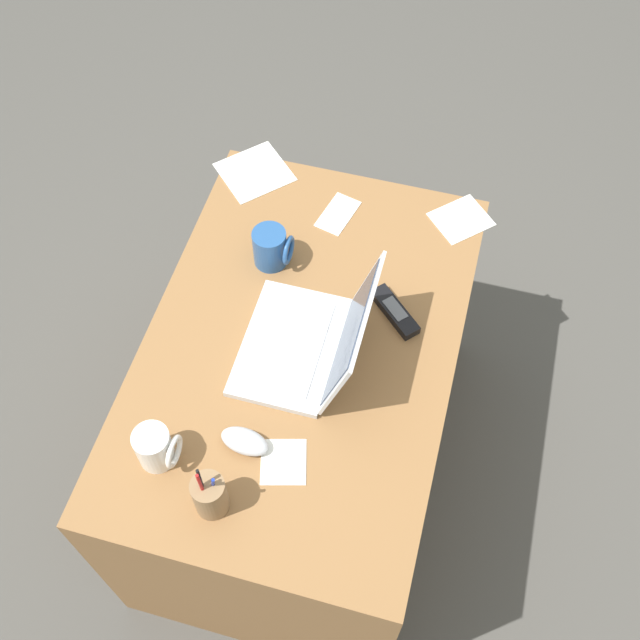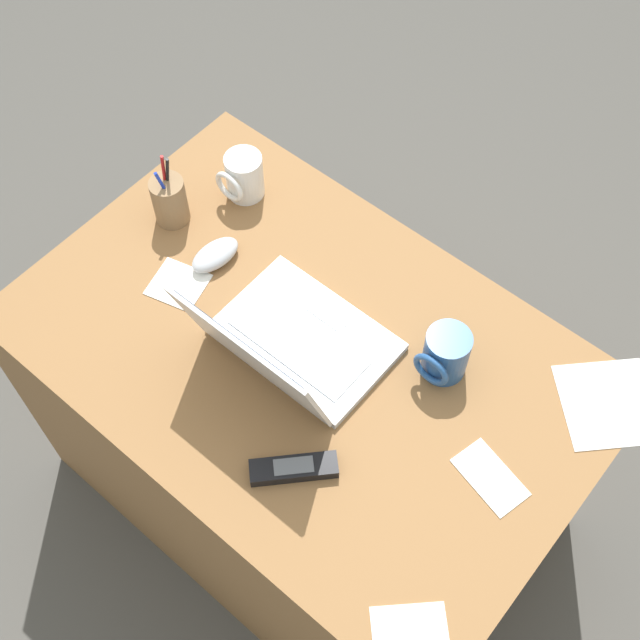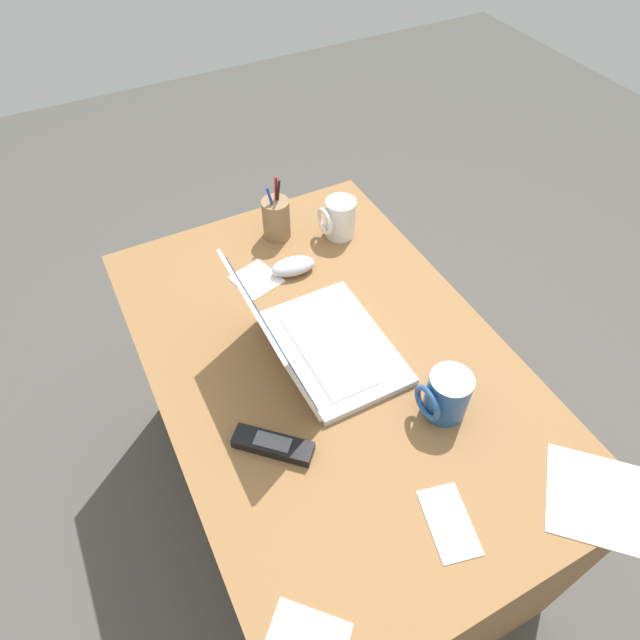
{
  "view_description": "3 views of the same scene",
  "coord_description": "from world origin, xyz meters",
  "px_view_note": "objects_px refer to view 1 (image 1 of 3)",
  "views": [
    {
      "loc": [
        0.93,
        0.3,
        2.34
      ],
      "look_at": [
        -0.03,
        0.04,
        0.79
      ],
      "focal_mm": 44.18,
      "sensor_mm": 36.0,
      "label": 1
    },
    {
      "loc": [
        -0.55,
        0.61,
        2.15
      ],
      "look_at": [
        -0.01,
        -0.03,
        0.81
      ],
      "focal_mm": 47.92,
      "sensor_mm": 36.0,
      "label": 2
    },
    {
      "loc": [
        -0.64,
        0.36,
        1.68
      ],
      "look_at": [
        0.04,
        0.0,
        0.8
      ],
      "focal_mm": 31.04,
      "sensor_mm": 36.0,
      "label": 3
    }
  ],
  "objects_px": {
    "laptop": "(310,342)",
    "pen_holder": "(210,495)",
    "computer_mouse": "(245,441)",
    "coffee_mug_tall": "(156,448)",
    "cordless_phone": "(395,312)",
    "coffee_mug_white": "(271,248)"
  },
  "relations": [
    {
      "from": "pen_holder",
      "to": "laptop",
      "type": "bearing_deg",
      "value": 166.49
    },
    {
      "from": "laptop",
      "to": "cordless_phone",
      "type": "relative_size",
      "value": 2.29
    },
    {
      "from": "pen_holder",
      "to": "coffee_mug_tall",
      "type": "bearing_deg",
      "value": -115.54
    },
    {
      "from": "computer_mouse",
      "to": "coffee_mug_tall",
      "type": "bearing_deg",
      "value": -58.83
    },
    {
      "from": "coffee_mug_white",
      "to": "pen_holder",
      "type": "distance_m",
      "value": 0.66
    },
    {
      "from": "cordless_phone",
      "to": "computer_mouse",
      "type": "bearing_deg",
      "value": -29.94
    },
    {
      "from": "laptop",
      "to": "coffee_mug_tall",
      "type": "height_order",
      "value": "laptop"
    },
    {
      "from": "coffee_mug_tall",
      "to": "pen_holder",
      "type": "relative_size",
      "value": 0.6
    },
    {
      "from": "laptop",
      "to": "coffee_mug_tall",
      "type": "distance_m",
      "value": 0.42
    },
    {
      "from": "pen_holder",
      "to": "cordless_phone",
      "type": "bearing_deg",
      "value": 154.91
    },
    {
      "from": "coffee_mug_tall",
      "to": "cordless_phone",
      "type": "bearing_deg",
      "value": 140.37
    },
    {
      "from": "computer_mouse",
      "to": "coffee_mug_tall",
      "type": "xyz_separation_m",
      "value": [
        0.08,
        -0.17,
        0.03
      ]
    },
    {
      "from": "coffee_mug_tall",
      "to": "pen_holder",
      "type": "distance_m",
      "value": 0.16
    },
    {
      "from": "coffee_mug_white",
      "to": "pen_holder",
      "type": "bearing_deg",
      "value": 6.02
    },
    {
      "from": "coffee_mug_tall",
      "to": "cordless_phone",
      "type": "xyz_separation_m",
      "value": [
        -0.5,
        0.42,
        -0.04
      ]
    },
    {
      "from": "computer_mouse",
      "to": "cordless_phone",
      "type": "bearing_deg",
      "value": 156.91
    },
    {
      "from": "laptop",
      "to": "pen_holder",
      "type": "xyz_separation_m",
      "value": [
        0.41,
        -0.1,
        0.01
      ]
    },
    {
      "from": "computer_mouse",
      "to": "coffee_mug_white",
      "type": "xyz_separation_m",
      "value": [
        -0.51,
        -0.09,
        0.03
      ]
    },
    {
      "from": "coffee_mug_white",
      "to": "coffee_mug_tall",
      "type": "relative_size",
      "value": 1.02
    },
    {
      "from": "coffee_mug_white",
      "to": "coffee_mug_tall",
      "type": "bearing_deg",
      "value": -7.75
    },
    {
      "from": "coffee_mug_tall",
      "to": "cordless_phone",
      "type": "height_order",
      "value": "coffee_mug_tall"
    },
    {
      "from": "laptop",
      "to": "cordless_phone",
      "type": "height_order",
      "value": "laptop"
    }
  ]
}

